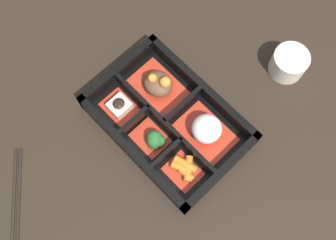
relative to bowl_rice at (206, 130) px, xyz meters
name	(u,v)px	position (x,y,z in m)	size (l,w,h in m)	color
ground_plane	(168,124)	(-0.07, -0.04, -0.03)	(3.00, 3.00, 0.00)	black
bento_base	(168,123)	(-0.07, -0.04, -0.03)	(0.30, 0.20, 0.01)	black
bento_rim	(167,121)	(-0.07, -0.04, -0.01)	(0.30, 0.20, 0.05)	black
bowl_stew	(158,84)	(-0.13, 0.00, -0.01)	(0.11, 0.08, 0.05)	#B22D19
bowl_rice	(206,130)	(0.00, 0.00, 0.00)	(0.11, 0.08, 0.05)	#B22D19
bowl_tofu	(120,107)	(-0.16, -0.09, -0.01)	(0.07, 0.05, 0.03)	#B22D19
bowl_greens	(154,140)	(-0.06, -0.08, -0.01)	(0.07, 0.05, 0.04)	#B22D19
bowl_carrots	(185,169)	(0.02, -0.08, -0.01)	(0.07, 0.06, 0.02)	#B22D19
tea_cup	(289,63)	(0.02, 0.23, -0.01)	(0.07, 0.07, 0.05)	beige
chopsticks	(15,206)	(-0.15, -0.36, -0.03)	(0.18, 0.15, 0.01)	black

